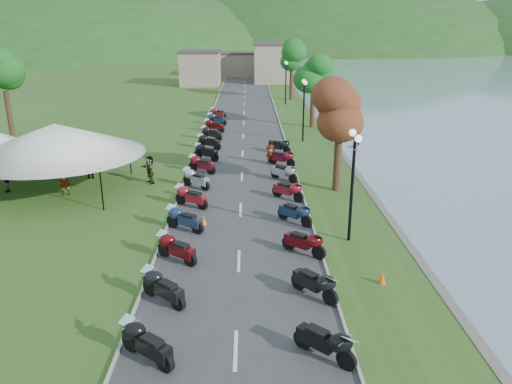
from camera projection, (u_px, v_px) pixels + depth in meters
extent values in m
cube|color=#3E3E41|center=(243.00, 136.00, 43.58)|extent=(7.00, 120.00, 0.02)
cube|color=gray|center=(233.00, 65.00, 85.32)|extent=(18.00, 16.00, 5.00)
imported|color=slate|center=(67.00, 195.00, 28.87)|extent=(0.77, 0.68, 1.76)
imported|color=slate|center=(116.00, 166.00, 34.71)|extent=(1.03, 0.76, 1.90)
imported|color=slate|center=(7.00, 192.00, 29.39)|extent=(1.05, 1.16, 1.72)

